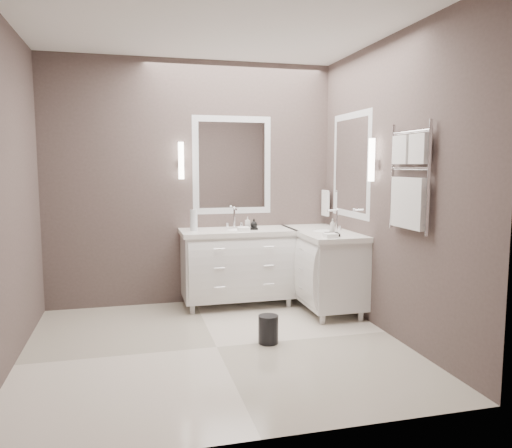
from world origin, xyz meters
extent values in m
cube|color=silver|center=(0.00, 0.00, -0.01)|extent=(3.20, 3.00, 0.01)
cube|color=white|center=(0.00, 0.00, 2.71)|extent=(3.20, 3.00, 0.01)
cube|color=#4F423F|center=(0.00, 1.50, 1.35)|extent=(3.20, 0.01, 2.70)
cube|color=#4F423F|center=(0.00, -1.50, 1.35)|extent=(3.20, 0.01, 2.70)
cube|color=#4F423F|center=(-1.60, 0.00, 1.35)|extent=(0.01, 3.00, 2.70)
cube|color=#4F423F|center=(1.60, 0.00, 1.35)|extent=(0.01, 3.00, 2.70)
cube|color=white|center=(0.45, 1.23, 0.45)|extent=(1.20, 0.55, 0.70)
cube|color=white|center=(0.45, 1.23, 0.82)|extent=(1.24, 0.59, 0.05)
ellipsoid|color=white|center=(0.45, 1.23, 0.81)|extent=(0.36, 0.28, 0.12)
cylinder|color=white|center=(0.45, 1.39, 0.96)|extent=(0.02, 0.02, 0.22)
cube|color=white|center=(1.33, 0.90, 0.45)|extent=(0.55, 1.20, 0.70)
cube|color=white|center=(1.33, 0.90, 0.82)|extent=(0.59, 1.24, 0.05)
ellipsoid|color=white|center=(1.33, 0.90, 0.81)|extent=(0.36, 0.28, 0.12)
cylinder|color=white|center=(1.49, 0.90, 0.96)|extent=(0.02, 0.02, 0.22)
cube|color=white|center=(0.45, 1.49, 1.55)|extent=(0.90, 0.02, 1.10)
cube|color=white|center=(0.45, 1.49, 1.55)|extent=(0.77, 0.02, 0.96)
cube|color=white|center=(1.59, 0.80, 1.55)|extent=(0.02, 0.90, 1.10)
cube|color=white|center=(1.59, 0.80, 1.55)|extent=(0.02, 0.90, 0.96)
cube|color=white|center=(-0.13, 1.43, 1.55)|extent=(0.05, 0.05, 0.10)
cylinder|color=white|center=(-0.13, 1.43, 1.60)|extent=(0.06, 0.06, 0.40)
cube|color=white|center=(1.53, 0.22, 1.55)|extent=(0.05, 0.05, 0.10)
cylinder|color=white|center=(1.53, 0.22, 1.60)|extent=(0.06, 0.06, 0.40)
cylinder|color=white|center=(1.55, 1.36, 1.25)|extent=(0.02, 0.22, 0.02)
cube|color=white|center=(1.54, 1.36, 1.11)|extent=(0.03, 0.17, 0.30)
cylinder|color=white|center=(1.56, -0.68, 1.45)|extent=(0.03, 0.03, 0.90)
cylinder|color=white|center=(1.56, -0.12, 1.45)|extent=(0.03, 0.03, 0.90)
cube|color=white|center=(1.55, -0.53, 1.68)|extent=(0.06, 0.22, 0.24)
cube|color=white|center=(1.55, -0.27, 1.68)|extent=(0.06, 0.22, 0.24)
cube|color=white|center=(1.55, -0.40, 1.24)|extent=(0.06, 0.46, 0.42)
cylinder|color=black|center=(0.46, -0.02, 0.12)|extent=(0.19, 0.19, 0.25)
cube|color=black|center=(0.59, 1.18, 0.86)|extent=(0.15, 0.12, 0.02)
cube|color=black|center=(1.27, 0.52, 0.86)|extent=(0.17, 0.20, 0.03)
cylinder|color=silver|center=(-0.03, 1.23, 0.96)|extent=(0.10, 0.10, 0.23)
imported|color=white|center=(0.56, 1.20, 0.93)|extent=(0.06, 0.06, 0.12)
imported|color=black|center=(0.62, 1.15, 0.92)|extent=(0.09, 0.09, 0.10)
imported|color=white|center=(1.27, 0.52, 0.95)|extent=(0.07, 0.07, 0.14)
camera|label=1|loc=(-0.69, -4.08, 1.55)|focal=35.00mm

